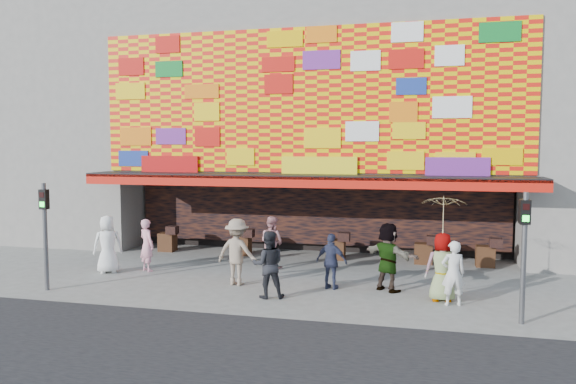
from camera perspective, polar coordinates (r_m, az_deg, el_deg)
name	(u,v)px	position (r m, az deg, el deg)	size (l,w,h in m)	color
ground	(275,290)	(15.90, -1.31, -9.94)	(90.00, 90.00, 0.00)	slate
shop_building	(327,116)	(23.39, 3.94, 7.72)	(15.20, 9.40, 10.00)	gray
neighbor_left	(49,103)	(28.55, -23.08, 8.36)	(11.00, 8.00, 12.00)	gray
signal_left	(45,224)	(16.94, -23.46, -3.01)	(0.22, 0.20, 3.00)	#59595B
signal_right	(524,243)	(13.69, 22.87, -4.77)	(0.22, 0.20, 3.00)	#59595B
ped_a	(108,244)	(18.68, -17.84, -5.07)	(0.90, 0.58, 1.84)	white
ped_b	(147,245)	(18.62, -14.15, -5.25)	(0.61, 0.40, 1.68)	pink
ped_c	(268,264)	(14.95, -2.02, -7.37)	(0.87, 0.68, 1.79)	black
ped_d	(237,252)	(16.35, -5.19, -6.08)	(1.24, 0.72, 1.93)	gray
ped_e	(332,261)	(15.90, 4.45, -7.05)	(0.92, 0.38, 1.57)	#2D324F
ped_f	(388,257)	(15.86, 10.13, -6.51)	(1.77, 0.56, 1.91)	gray
ped_g	(442,267)	(15.17, 15.41, -7.36)	(0.87, 0.57, 1.79)	gray
ped_h	(453,273)	(14.86, 16.43, -7.91)	(0.60, 0.40, 1.65)	silver
ped_i	(272,242)	(18.53, -1.67, -5.11)	(0.83, 0.65, 1.71)	tan
parasol	(444,216)	(14.95, 15.52, -2.37)	(1.33, 1.35, 2.00)	beige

